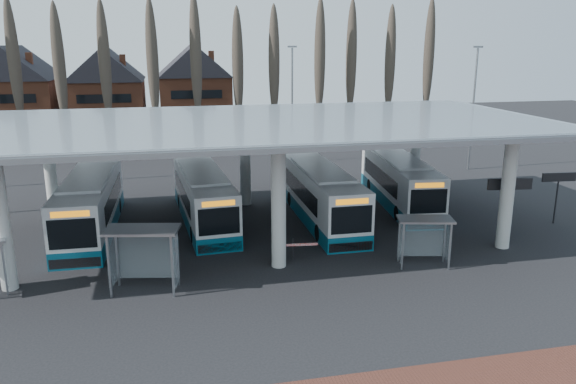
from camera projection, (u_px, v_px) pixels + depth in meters
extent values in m
plane|color=black|center=(290.00, 287.00, 24.69)|extent=(140.00, 140.00, 0.00)
cylinder|color=silver|center=(2.00, 223.00, 23.79)|extent=(0.70, 0.70, 6.00)
cylinder|color=silver|center=(50.00, 169.00, 34.17)|extent=(0.70, 0.70, 6.00)
cylinder|color=silver|center=(279.00, 206.00, 26.28)|extent=(0.70, 0.70, 6.00)
cylinder|color=silver|center=(245.00, 160.00, 36.66)|extent=(0.70, 0.70, 6.00)
cylinder|color=silver|center=(507.00, 192.00, 28.77)|extent=(0.70, 0.70, 6.00)
cylinder|color=silver|center=(415.00, 153.00, 39.16)|extent=(0.70, 0.70, 6.00)
cube|color=gray|center=(258.00, 122.00, 30.63)|extent=(32.00, 16.00, 0.12)
cube|color=silver|center=(258.00, 120.00, 30.62)|extent=(31.50, 15.50, 0.04)
cone|color=#473D33|center=(14.00, 79.00, 50.23)|extent=(0.36, 0.36, 14.50)
ellipsoid|color=#473D33|center=(11.00, 59.00, 49.78)|extent=(1.10, 1.10, 11.02)
cone|color=#473D33|center=(61.00, 79.00, 51.06)|extent=(0.36, 0.36, 14.50)
ellipsoid|color=#473D33|center=(59.00, 59.00, 50.61)|extent=(1.10, 1.10, 11.02)
cone|color=#473D33|center=(107.00, 78.00, 51.89)|extent=(0.36, 0.36, 14.50)
ellipsoid|color=#473D33|center=(105.00, 59.00, 51.44)|extent=(1.10, 1.10, 11.02)
cone|color=#473D33|center=(151.00, 78.00, 52.72)|extent=(0.36, 0.36, 14.50)
ellipsoid|color=#473D33|center=(150.00, 59.00, 52.27)|extent=(1.10, 1.10, 11.02)
cone|color=#473D33|center=(194.00, 77.00, 53.55)|extent=(0.36, 0.36, 14.50)
ellipsoid|color=#473D33|center=(194.00, 58.00, 53.11)|extent=(1.10, 1.10, 11.02)
cone|color=#473D33|center=(236.00, 77.00, 54.39)|extent=(0.36, 0.36, 14.50)
ellipsoid|color=#473D33|center=(236.00, 58.00, 53.94)|extent=(1.10, 1.10, 11.02)
cone|color=#473D33|center=(276.00, 76.00, 55.22)|extent=(0.36, 0.36, 14.50)
ellipsoid|color=#473D33|center=(276.00, 58.00, 54.77)|extent=(1.10, 1.10, 11.02)
cone|color=#473D33|center=(316.00, 76.00, 56.05)|extent=(0.36, 0.36, 14.50)
ellipsoid|color=#473D33|center=(316.00, 58.00, 55.60)|extent=(1.10, 1.10, 11.02)
cone|color=#473D33|center=(354.00, 75.00, 56.88)|extent=(0.36, 0.36, 14.50)
ellipsoid|color=#473D33|center=(354.00, 57.00, 56.43)|extent=(1.10, 1.10, 11.02)
cone|color=#473D33|center=(391.00, 75.00, 57.71)|extent=(0.36, 0.36, 14.50)
ellipsoid|color=#473D33|center=(391.00, 57.00, 57.26)|extent=(1.10, 1.10, 11.02)
cone|color=#473D33|center=(427.00, 74.00, 58.54)|extent=(0.36, 0.36, 14.50)
ellipsoid|color=#473D33|center=(428.00, 57.00, 58.09)|extent=(1.10, 1.10, 11.02)
cube|color=brown|center=(18.00, 108.00, 61.05)|extent=(8.00, 10.00, 7.00)
pyramid|color=black|center=(10.00, 42.00, 59.25)|extent=(8.30, 10.30, 3.50)
cube|color=brown|center=(109.00, 106.00, 63.03)|extent=(8.00, 10.00, 7.00)
pyramid|color=black|center=(104.00, 42.00, 61.23)|extent=(8.30, 10.30, 3.50)
cube|color=brown|center=(195.00, 104.00, 65.00)|extent=(8.00, 10.00, 7.00)
pyramid|color=black|center=(192.00, 42.00, 63.20)|extent=(8.30, 10.30, 3.50)
cylinder|color=slate|center=(292.00, 107.00, 49.19)|extent=(0.16, 0.16, 10.00)
cube|color=slate|center=(292.00, 47.00, 47.88)|extent=(0.80, 0.15, 0.15)
cylinder|color=slate|center=(473.00, 110.00, 46.44)|extent=(0.16, 0.16, 10.00)
cube|color=slate|center=(478.00, 47.00, 45.12)|extent=(0.80, 0.15, 0.15)
cube|color=silver|center=(90.00, 202.00, 31.64)|extent=(2.75, 11.68, 2.71)
cube|color=#0E516A|center=(92.00, 224.00, 31.98)|extent=(2.77, 11.70, 0.87)
cube|color=silver|center=(88.00, 177.00, 31.28)|extent=(2.39, 7.03, 0.17)
cube|color=black|center=(91.00, 198.00, 32.08)|extent=(2.71, 8.43, 1.07)
cube|color=black|center=(72.00, 234.00, 26.14)|extent=(2.18, 0.11, 1.45)
cube|color=black|center=(102.00, 177.00, 37.11)|extent=(2.10, 0.11, 1.16)
cube|color=orange|center=(70.00, 214.00, 25.89)|extent=(1.73, 0.09, 0.29)
cube|color=black|center=(75.00, 263.00, 26.52)|extent=(2.35, 0.13, 0.48)
cylinder|color=black|center=(59.00, 247.00, 28.27)|extent=(0.29, 0.94, 0.93)
cylinder|color=black|center=(105.00, 244.00, 28.69)|extent=(0.29, 0.94, 0.93)
cylinder|color=black|center=(81.00, 208.00, 34.98)|extent=(0.29, 0.94, 0.93)
cylinder|color=black|center=(118.00, 206.00, 35.40)|extent=(0.29, 0.94, 0.93)
cube|color=silver|center=(203.00, 194.00, 33.39)|extent=(3.14, 11.35, 2.62)
cube|color=#0E516A|center=(204.00, 215.00, 33.71)|extent=(3.16, 11.37, 0.84)
cube|color=silver|center=(203.00, 172.00, 33.04)|extent=(2.60, 6.86, 0.17)
cube|color=black|center=(202.00, 191.00, 33.80)|extent=(2.97, 8.22, 1.03)
cube|color=black|center=(219.00, 221.00, 28.20)|extent=(2.09, 0.20, 1.40)
cube|color=black|center=(192.00, 173.00, 38.54)|extent=(2.02, 0.19, 1.12)
cube|color=orange|center=(218.00, 203.00, 27.96)|extent=(1.67, 0.16, 0.28)
cube|color=black|center=(220.00, 247.00, 28.56)|extent=(2.26, 0.23, 0.47)
cylinder|color=black|center=(194.00, 234.00, 30.12)|extent=(0.32, 0.91, 0.90)
cylinder|color=black|center=(233.00, 231.00, 30.71)|extent=(0.32, 0.91, 0.90)
cylinder|color=black|center=(180.00, 201.00, 36.44)|extent=(0.32, 0.91, 0.90)
cylinder|color=black|center=(213.00, 199.00, 37.03)|extent=(0.32, 0.91, 0.90)
cube|color=silver|center=(321.00, 192.00, 33.71)|extent=(2.49, 11.54, 2.69)
cube|color=#0E516A|center=(321.00, 213.00, 34.04)|extent=(2.51, 11.56, 0.86)
cube|color=silver|center=(321.00, 169.00, 33.35)|extent=(2.23, 6.93, 0.17)
cube|color=black|center=(319.00, 189.00, 34.13)|extent=(2.52, 8.31, 1.06)
cube|color=black|center=(352.00, 220.00, 28.27)|extent=(2.16, 0.07, 1.44)
cube|color=black|center=(299.00, 170.00, 39.11)|extent=(2.08, 0.06, 1.15)
cube|color=orange|center=(352.00, 201.00, 28.02)|extent=(1.72, 0.05, 0.29)
cube|color=black|center=(351.00, 247.00, 28.65)|extent=(2.33, 0.08, 0.48)
cylinder|color=black|center=(319.00, 233.00, 30.36)|extent=(0.27, 0.92, 0.92)
cylinder|color=black|center=(358.00, 230.00, 30.81)|extent=(0.27, 0.92, 0.92)
cylinder|color=black|center=(291.00, 199.00, 36.98)|extent=(0.27, 0.92, 0.92)
cylinder|color=black|center=(323.00, 197.00, 37.44)|extent=(0.27, 0.92, 0.92)
cube|color=silver|center=(399.00, 179.00, 37.11)|extent=(3.69, 11.53, 2.64)
cube|color=#0E516A|center=(398.00, 197.00, 37.44)|extent=(3.71, 11.55, 0.85)
cube|color=silver|center=(400.00, 159.00, 36.76)|extent=(2.93, 7.00, 0.17)
cube|color=black|center=(397.00, 176.00, 37.54)|extent=(3.36, 8.38, 1.04)
cube|color=black|center=(428.00, 201.00, 31.68)|extent=(2.11, 0.30, 1.42)
cube|color=black|center=(378.00, 160.00, 42.51)|extent=(2.04, 0.29, 1.13)
cube|color=orange|center=(430.00, 185.00, 31.43)|extent=(1.68, 0.24, 0.28)
cube|color=black|center=(427.00, 225.00, 32.05)|extent=(2.28, 0.34, 0.47)
cylinder|color=black|center=(398.00, 213.00, 33.88)|extent=(0.37, 0.93, 0.91)
cylinder|color=black|center=(433.00, 212.00, 34.09)|extent=(0.37, 0.93, 0.91)
cylinder|color=black|center=(370.00, 185.00, 40.50)|extent=(0.37, 0.93, 0.91)
cylinder|color=black|center=(400.00, 185.00, 40.72)|extent=(0.37, 0.93, 0.91)
cube|color=gray|center=(5.00, 269.00, 23.63)|extent=(0.09, 0.09, 2.36)
cube|color=gray|center=(5.00, 261.00, 24.54)|extent=(0.09, 0.09, 2.36)
cube|color=silver|center=(6.00, 264.00, 24.10)|extent=(0.27, 1.02, 1.89)
cube|color=gray|center=(109.00, 267.00, 23.38)|extent=(0.10, 0.10, 2.74)
cube|color=gray|center=(172.00, 267.00, 23.41)|extent=(0.10, 0.10, 2.74)
cube|color=gray|center=(117.00, 256.00, 24.54)|extent=(0.10, 0.10, 2.74)
cube|color=gray|center=(177.00, 256.00, 24.58)|extent=(0.10, 0.10, 2.74)
cube|color=gray|center=(142.00, 230.00, 23.61)|extent=(3.31, 2.12, 0.11)
cube|color=silver|center=(148.00, 255.00, 24.60)|extent=(2.58, 0.57, 2.19)
cube|color=silver|center=(112.00, 260.00, 23.94)|extent=(0.28, 1.19, 2.19)
cube|color=silver|center=(176.00, 260.00, 23.98)|extent=(0.28, 1.19, 2.19)
cube|color=gray|center=(403.00, 247.00, 26.32)|extent=(0.09, 0.09, 2.30)
cube|color=gray|center=(450.00, 247.00, 26.29)|extent=(0.09, 0.09, 2.30)
cube|color=gray|center=(399.00, 239.00, 27.30)|extent=(0.09, 0.09, 2.30)
cube|color=gray|center=(444.00, 240.00, 27.27)|extent=(0.09, 0.09, 2.30)
cube|color=gray|center=(426.00, 219.00, 26.49)|extent=(2.80, 1.85, 0.09)
cube|color=silver|center=(422.00, 238.00, 27.32)|extent=(2.16, 0.55, 1.84)
cube|color=silver|center=(400.00, 242.00, 26.80)|extent=(0.27, 0.99, 1.84)
cube|color=silver|center=(448.00, 242.00, 26.77)|extent=(0.27, 0.99, 1.84)
cylinder|color=black|center=(507.00, 212.00, 29.74)|extent=(0.11, 0.11, 3.48)
cube|color=black|center=(510.00, 184.00, 29.34)|extent=(2.39, 0.43, 0.60)
cylinder|color=black|center=(556.00, 199.00, 33.08)|extent=(0.09, 0.09, 3.01)
cube|color=black|center=(559.00, 177.00, 32.74)|extent=(2.07, 0.31, 0.52)
cube|color=black|center=(293.00, 249.00, 27.73)|extent=(0.08, 0.08, 1.09)
cube|color=red|center=(295.00, 245.00, 27.16)|extent=(2.19, 0.33, 0.10)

